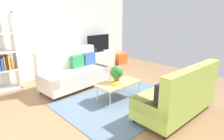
# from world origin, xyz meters

# --- Properties ---
(ground_plane) EXTENTS (7.68, 7.68, 0.00)m
(ground_plane) POSITION_xyz_m (0.00, 0.00, 0.00)
(ground_plane) COLOR #936B47
(wall_far) EXTENTS (6.40, 0.12, 2.90)m
(wall_far) POSITION_xyz_m (0.00, 2.80, 1.45)
(wall_far) COLOR white
(wall_far) RESTS_ON ground_plane
(area_rug) EXTENTS (2.90, 2.20, 0.01)m
(area_rug) POSITION_xyz_m (0.10, -0.31, 0.01)
(area_rug) COLOR slate
(area_rug) RESTS_ON ground_plane
(couch_beige) EXTENTS (1.96, 0.99, 1.10)m
(couch_beige) POSITION_xyz_m (-0.24, 1.32, 0.45)
(couch_beige) COLOR beige
(couch_beige) RESTS_ON ground_plane
(couch_green) EXTENTS (1.91, 0.87, 1.10)m
(couch_green) POSITION_xyz_m (0.44, -1.53, 0.44)
(couch_green) COLOR #A3BC4C
(couch_green) RESTS_ON ground_plane
(coffee_table) EXTENTS (1.10, 0.56, 0.42)m
(coffee_table) POSITION_xyz_m (0.15, -0.11, 0.39)
(coffee_table) COLOR tan
(coffee_table) RESTS_ON ground_plane
(tv_console) EXTENTS (1.40, 0.44, 0.64)m
(tv_console) POSITION_xyz_m (1.60, 2.46, 0.32)
(tv_console) COLOR silver
(tv_console) RESTS_ON ground_plane
(tv) EXTENTS (1.00, 0.20, 0.64)m
(tv) POSITION_xyz_m (1.60, 2.44, 0.95)
(tv) COLOR black
(tv) RESTS_ON tv_console
(storage_trunk) EXTENTS (0.52, 0.40, 0.44)m
(storage_trunk) POSITION_xyz_m (2.70, 2.36, 0.22)
(storage_trunk) COLOR orange
(storage_trunk) RESTS_ON ground_plane
(potted_plant) EXTENTS (0.31, 0.31, 0.41)m
(potted_plant) POSITION_xyz_m (0.15, -0.03, 0.66)
(potted_plant) COLOR brown
(potted_plant) RESTS_ON coffee_table
(table_book_0) EXTENTS (0.27, 0.23, 0.04)m
(table_book_0) POSITION_xyz_m (0.03, -0.12, 0.44)
(table_book_0) COLOR gold
(table_book_0) RESTS_ON coffee_table
(vase_0) EXTENTS (0.11, 0.11, 0.20)m
(vase_0) POSITION_xyz_m (1.02, 2.51, 0.74)
(vase_0) COLOR #33B29E
(vase_0) RESTS_ON tv_console
(vase_1) EXTENTS (0.09, 0.09, 0.13)m
(vase_1) POSITION_xyz_m (1.19, 2.51, 0.70)
(vase_1) COLOR #B24C4C
(vase_1) RESTS_ON tv_console
(bottle_0) EXTENTS (0.06, 0.06, 0.21)m
(bottle_0) POSITION_xyz_m (1.34, 2.42, 0.74)
(bottle_0) COLOR #3F8C4C
(bottle_0) RESTS_ON tv_console
(bottle_1) EXTENTS (0.05, 0.05, 0.16)m
(bottle_1) POSITION_xyz_m (1.45, 2.42, 0.72)
(bottle_1) COLOR #3359B2
(bottle_1) RESTS_ON tv_console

